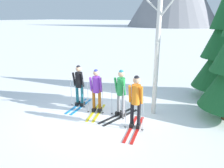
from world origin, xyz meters
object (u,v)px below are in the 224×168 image
object	(u,v)px
skier_in_orange	(136,100)
pine_tree_near	(222,46)
skier_in_green	(121,92)
birch_tree_tall	(157,51)
skier_in_purple	(97,88)
skier_in_black	(79,84)

from	to	relation	value
skier_in_orange	pine_tree_near	size ratio (longest dim) A/B	0.37
skier_in_orange	skier_in_green	bearing A→B (deg)	146.10
skier_in_orange	pine_tree_near	distance (m)	4.86
birch_tree_tall	skier_in_purple	bearing A→B (deg)	-154.32
skier_in_orange	pine_tree_near	xyz separation A→B (m)	(1.93, 4.26, 1.31)
pine_tree_near	birch_tree_tall	size ratio (longest dim) A/B	1.10
skier_in_black	pine_tree_near	bearing A→B (deg)	39.15
skier_in_black	skier_in_green	xyz separation A→B (m)	(1.83, -0.02, 0.03)
skier_in_purple	skier_in_orange	bearing A→B (deg)	-14.02
skier_in_black	skier_in_orange	size ratio (longest dim) A/B	0.91
skier_in_black	skier_in_orange	distance (m)	2.68
skier_in_black	birch_tree_tall	distance (m)	3.20
skier_in_purple	birch_tree_tall	size ratio (longest dim) A/B	0.37
skier_in_black	birch_tree_tall	world-z (taller)	birch_tree_tall
skier_in_green	birch_tree_tall	size ratio (longest dim) A/B	0.40
skier_in_purple	skier_in_orange	distance (m)	1.79
skier_in_black	skier_in_purple	bearing A→B (deg)	-7.85
skier_in_purple	skier_in_green	size ratio (longest dim) A/B	0.92
skier_in_orange	birch_tree_tall	bearing A→B (deg)	83.57
birch_tree_tall	skier_in_green	bearing A→B (deg)	-139.71
birch_tree_tall	skier_in_black	bearing A→B (deg)	-164.24
skier_in_black	birch_tree_tall	bearing A→B (deg)	15.76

